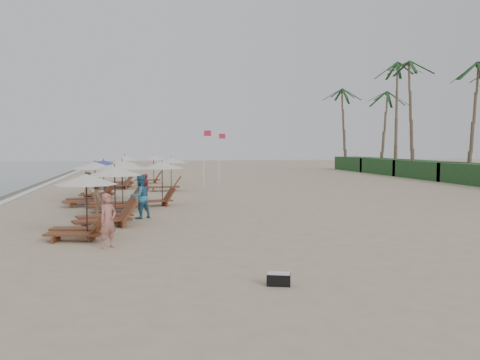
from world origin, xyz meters
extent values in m
plane|color=tan|center=(0.00, 0.00, 0.00)|extent=(160.00, 160.00, 0.00)
cube|color=white|center=(-11.20, 10.00, 0.01)|extent=(0.50, 140.00, 0.02)
cube|color=#193D1C|center=(22.00, 22.00, 0.80)|extent=(3.20, 8.00, 1.60)
cube|color=#193D1C|center=(22.00, 29.50, 0.80)|extent=(3.20, 8.00, 1.60)
cube|color=#193D1C|center=(22.00, 37.00, 0.80)|extent=(3.20, 8.00, 1.60)
cylinder|color=brown|center=(22.90, 18.00, 4.90)|extent=(0.36, 0.36, 9.80)
cylinder|color=brown|center=(21.10, 23.20, 5.30)|extent=(0.36, 0.36, 10.60)
cylinder|color=brown|center=(22.00, 28.40, 5.70)|extent=(0.36, 0.36, 11.40)
cylinder|color=brown|center=(22.90, 33.60, 4.50)|extent=(0.36, 0.36, 9.00)
cylinder|color=brown|center=(21.10, 38.80, 4.90)|extent=(0.36, 0.36, 9.80)
cylinder|color=black|center=(-5.69, -2.38, 1.02)|extent=(0.05, 0.05, 2.05)
cone|color=silver|center=(-5.69, -2.38, 1.95)|extent=(2.05, 2.05, 0.35)
cylinder|color=black|center=(-4.91, 0.25, 1.09)|extent=(0.05, 0.05, 2.18)
cone|color=silver|center=(-4.91, 0.25, 2.08)|extent=(2.04, 2.04, 0.35)
cylinder|color=black|center=(-4.77, 4.62, 1.12)|extent=(0.05, 0.05, 2.23)
cone|color=silver|center=(-4.77, 4.62, 2.13)|extent=(2.46, 2.46, 0.35)
cylinder|color=black|center=(-6.21, 7.00, 1.06)|extent=(0.05, 0.05, 2.13)
cone|color=silver|center=(-6.21, 7.00, 2.03)|extent=(2.31, 2.31, 0.35)
cylinder|color=black|center=(-6.03, 10.45, 1.06)|extent=(0.05, 0.05, 2.12)
cone|color=#343F9C|center=(-6.03, 10.45, 2.02)|extent=(2.30, 2.30, 0.35)
cylinder|color=black|center=(-5.24, 16.68, 0.99)|extent=(0.05, 0.05, 1.98)
cone|color=silver|center=(-5.24, 16.68, 1.88)|extent=(2.22, 2.22, 0.35)
cylinder|color=black|center=(-5.08, 18.77, 1.11)|extent=(0.05, 0.05, 2.22)
cone|color=silver|center=(-5.08, 18.77, 2.12)|extent=(2.09, 2.09, 0.35)
cylinder|color=black|center=(-2.86, 6.34, 1.07)|extent=(0.05, 0.05, 2.15)
cone|color=silver|center=(-2.86, 6.34, 2.05)|extent=(2.24, 2.24, 0.35)
cylinder|color=black|center=(-1.92, 14.58, 1.07)|extent=(0.05, 0.05, 2.15)
cone|color=silver|center=(-1.92, 14.58, 2.05)|extent=(2.24, 2.24, 0.35)
cylinder|color=black|center=(-2.89, 21.83, 1.07)|extent=(0.05, 0.05, 2.15)
cone|color=silver|center=(-2.89, 21.83, 2.05)|extent=(2.24, 2.24, 0.35)
imported|color=#A9665C|center=(-4.91, -4.17, 0.82)|extent=(0.70, 0.70, 1.64)
imported|color=teal|center=(-3.97, 1.78, 0.92)|extent=(1.14, 1.08, 1.85)
imported|color=brown|center=(-5.74, 2.90, 0.79)|extent=(0.92, 1.16, 1.57)
imported|color=#BF4C50|center=(-3.66, 8.64, 0.75)|extent=(0.40, 0.89, 1.49)
imported|color=#A6755A|center=(-6.93, 10.62, 0.76)|extent=(0.80, 0.89, 1.52)
cube|color=black|center=(-1.00, -9.01, 0.13)|extent=(0.57, 0.41, 0.26)
cube|color=silver|center=(-1.00, -9.01, 0.27)|extent=(0.54, 0.38, 0.04)
cylinder|color=silver|center=(0.53, 16.55, 2.16)|extent=(0.08, 0.08, 4.31)
cube|color=#B6223F|center=(0.81, 16.55, 3.91)|extent=(0.55, 0.02, 0.40)
cylinder|color=silver|center=(2.29, 20.80, 2.09)|extent=(0.08, 0.08, 4.18)
cube|color=#B6223F|center=(2.57, 20.80, 3.78)|extent=(0.55, 0.02, 0.40)
camera|label=1|loc=(-3.93, -19.42, 3.07)|focal=37.57mm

